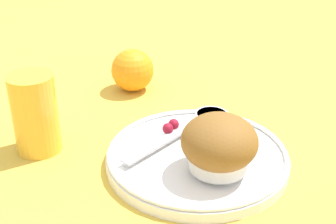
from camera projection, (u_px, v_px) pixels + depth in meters
ground_plane at (175, 162)px, 0.61m from camera, size 3.00×3.00×0.00m
plate at (197, 157)px, 0.60m from camera, size 0.23×0.23×0.02m
muffin at (219, 145)px, 0.55m from camera, size 0.09×0.09×0.07m
cream_ramekin at (211, 120)px, 0.64m from camera, size 0.05×0.05×0.02m
berry_pair at (171, 126)px, 0.64m from camera, size 0.03×0.02×0.02m
butter_knife at (170, 137)px, 0.62m from camera, size 0.17×0.04×0.00m
orange_fruit at (133, 70)px, 0.79m from camera, size 0.07×0.07×0.07m
juice_glass at (35, 114)px, 0.61m from camera, size 0.06×0.06×0.11m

